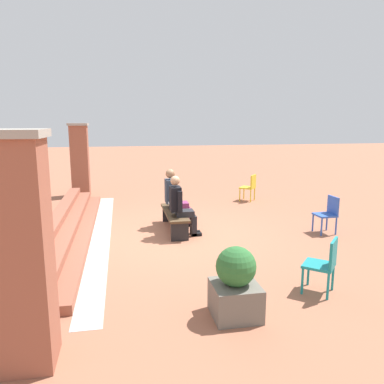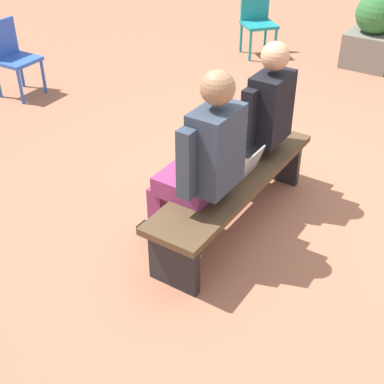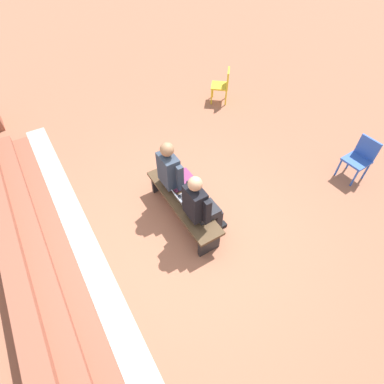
# 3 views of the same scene
# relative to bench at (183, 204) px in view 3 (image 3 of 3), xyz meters

# --- Properties ---
(ground_plane) EXTENTS (60.00, 60.00, 0.00)m
(ground_plane) POSITION_rel_bench_xyz_m (-0.38, 0.13, -0.35)
(ground_plane) COLOR #9E6047
(concrete_strip) EXTENTS (8.03, 0.40, 0.01)m
(concrete_strip) POSITION_rel_bench_xyz_m (-0.00, 1.66, -0.35)
(concrete_strip) COLOR #B7B2A8
(concrete_strip) RESTS_ON ground
(brick_steps) EXTENTS (7.23, 0.90, 0.45)m
(brick_steps) POSITION_rel_bench_xyz_m (0.00, 2.41, -0.18)
(brick_steps) COLOR #93513D
(brick_steps) RESTS_ON ground
(bench) EXTENTS (1.80, 0.44, 0.45)m
(bench) POSITION_rel_bench_xyz_m (0.00, 0.00, 0.00)
(bench) COLOR #4C3823
(bench) RESTS_ON ground
(person_student) EXTENTS (0.54, 0.68, 1.34)m
(person_student) POSITION_rel_bench_xyz_m (-0.44, -0.07, 0.36)
(person_student) COLOR #232328
(person_student) RESTS_ON ground
(person_adult) EXTENTS (0.57, 0.72, 1.39)m
(person_adult) POSITION_rel_bench_xyz_m (0.36, -0.07, 0.38)
(person_adult) COLOR #7F2D5B
(person_adult) RESTS_ON ground
(laptop) EXTENTS (0.32, 0.29, 0.21)m
(laptop) POSITION_rel_bench_xyz_m (-0.03, 0.01, 0.15)
(laptop) COLOR #9EA0A5
(laptop) RESTS_ON bench
(plastic_chair_near_bench_right) EXTENTS (0.44, 0.44, 0.84)m
(plastic_chair_near_bench_right) POSITION_rel_bench_xyz_m (-0.85, -3.38, 0.13)
(plastic_chair_near_bench_right) COLOR #2D56B7
(plastic_chair_near_bench_right) RESTS_ON ground
(plastic_chair_far_right) EXTENTS (0.59, 0.59, 0.84)m
(plastic_chair_far_right) POSITION_rel_bench_xyz_m (2.77, -2.80, 0.13)
(plastic_chair_far_right) COLOR gold
(plastic_chair_far_right) RESTS_ON ground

